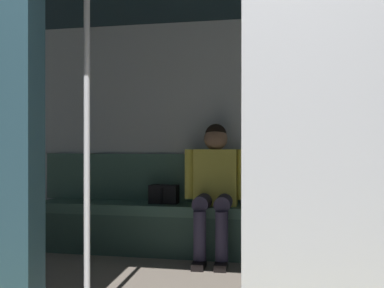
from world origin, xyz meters
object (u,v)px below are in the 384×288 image
(book, at_px, (259,205))
(grab_pole_far, at_px, (244,132))
(bench_seat, at_px, (214,218))
(train_car, at_px, (180,72))
(handbag, at_px, (164,194))
(person_seated, at_px, (215,181))
(grab_pole_door, at_px, (87,132))

(book, xyz_separation_m, grab_pole_far, (-0.04, 1.60, 0.60))
(bench_seat, xyz_separation_m, grab_pole_far, (-0.44, 1.56, 0.72))
(train_car, xyz_separation_m, handbag, (0.41, -1.03, -0.97))
(handbag, distance_m, book, 0.88)
(person_seated, bearing_deg, handbag, -12.96)
(handbag, bearing_deg, book, 178.22)
(person_seated, height_order, grab_pole_door, grab_pole_door)
(book, bearing_deg, grab_pole_door, 68.03)
(book, height_order, grab_pole_far, grab_pole_far)
(grab_pole_door, bearing_deg, bench_seat, -104.64)
(person_seated, distance_m, grab_pole_far, 1.62)
(handbag, height_order, book, handbag)
(train_car, distance_m, grab_pole_door, 0.92)
(train_car, distance_m, book, 1.52)
(person_seated, relative_size, book, 5.40)
(train_car, bearing_deg, handbag, -68.35)
(person_seated, distance_m, book, 0.44)
(handbag, xyz_separation_m, grab_pole_far, (-0.92, 1.62, 0.53))
(train_car, xyz_separation_m, bench_seat, (-0.07, -0.97, -1.16))
(train_car, height_order, handbag, train_car)
(bench_seat, xyz_separation_m, book, (-0.40, -0.03, 0.12))
(bench_seat, relative_size, person_seated, 2.83)
(train_car, relative_size, book, 29.09)
(train_car, bearing_deg, book, -114.89)
(grab_pole_door, bearing_deg, train_car, -117.34)
(grab_pole_far, bearing_deg, bench_seat, -74.20)
(train_car, relative_size, person_seated, 5.39)
(bench_seat, height_order, book, book)
(person_seated, xyz_separation_m, grab_pole_far, (-0.43, 1.51, 0.40))
(handbag, xyz_separation_m, grab_pole_door, (-0.04, 1.75, 0.53))
(grab_pole_far, bearing_deg, person_seated, -74.19)
(person_seated, xyz_separation_m, handbag, (0.49, -0.11, -0.13))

